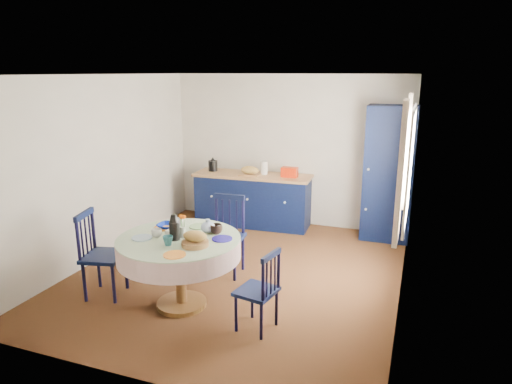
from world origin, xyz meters
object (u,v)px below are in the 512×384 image
chair_right (260,290)px  mug_c (216,229)px  cobalt_bowl (167,226)px  dining_table (180,249)px  pantry_cabinet (389,174)px  mug_a (157,233)px  chair_left (100,254)px  kitchen_counter (253,199)px  mug_d (180,222)px  mug_b (168,241)px  chair_far (226,235)px

chair_right → mug_c: bearing=-110.9°
cobalt_bowl → dining_table: bearing=-38.8°
mug_c → chair_right: bearing=-31.8°
pantry_cabinet → cobalt_bowl: size_ratio=9.25×
mug_a → mug_c: bearing=29.2°
cobalt_bowl → mug_c: bearing=2.4°
chair_left → pantry_cabinet: bearing=-57.0°
dining_table → mug_a: 0.30m
chair_left → dining_table: bearing=-98.9°
kitchen_counter → cobalt_bowl: size_ratio=8.93×
mug_a → mug_c: size_ratio=0.84×
pantry_cabinet → chair_left: (-2.93, -3.08, -0.52)m
dining_table → mug_d: bearing=118.2°
kitchen_counter → mug_d: bearing=-91.8°
mug_a → mug_b: 0.29m
mug_d → mug_a: bearing=-96.1°
kitchen_counter → chair_left: 3.07m
chair_left → cobalt_bowl: (0.72, 0.30, 0.32)m
chair_right → mug_d: (-1.17, 0.51, 0.42)m
kitchen_counter → chair_left: size_ratio=1.97×
chair_right → mug_c: (-0.65, 0.40, 0.43)m
pantry_cabinet → chair_right: (-0.96, -3.15, -0.60)m
pantry_cabinet → chair_left: size_ratio=2.04×
chair_right → cobalt_bowl: cobalt_bowl is taller
mug_b → cobalt_bowl: bearing=121.6°
cobalt_bowl → mug_d: bearing=57.6°
mug_b → mug_c: mug_c is taller
pantry_cabinet → mug_d: (-2.12, -2.64, -0.18)m
chair_left → chair_far: chair_far is taller
pantry_cabinet → cobalt_bowl: 3.55m
mug_d → cobalt_bowl: mug_d is taller
mug_d → cobalt_bowl: bearing=-122.4°
pantry_cabinet → mug_c: size_ratio=15.07×
pantry_cabinet → mug_a: (-2.17, -3.06, -0.18)m
pantry_cabinet → dining_table: bearing=-123.4°
pantry_cabinet → chair_right: pantry_cabinet is taller
mug_b → cobalt_bowl: mug_b is taller
mug_c → cobalt_bowl: bearing=-177.6°
mug_c → chair_left: bearing=-166.0°
cobalt_bowl → pantry_cabinet: bearing=51.5°
pantry_cabinet → chair_far: size_ratio=2.04×
kitchen_counter → cobalt_bowl: 2.70m
pantry_cabinet → chair_left: bearing=-134.3°
mug_c → mug_d: 0.53m
dining_table → mug_c: dining_table is taller
chair_right → mug_c: mug_c is taller
chair_far → cobalt_bowl: chair_far is taller
chair_right → mug_d: bearing=-103.0°
dining_table → mug_c: 0.44m
chair_right → mug_c: size_ratio=6.26×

